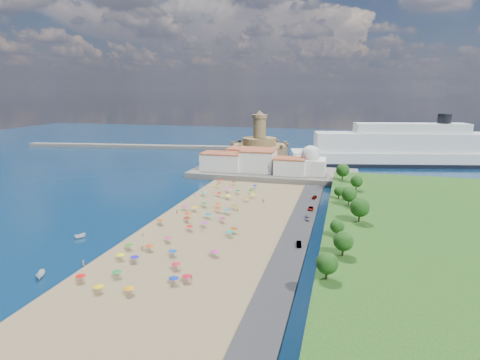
% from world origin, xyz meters
% --- Properties ---
extents(ground, '(700.00, 700.00, 0.00)m').
position_xyz_m(ground, '(0.00, 0.00, 0.00)').
color(ground, '#071938').
rests_on(ground, ground).
extents(terrace, '(90.00, 36.00, 3.00)m').
position_xyz_m(terrace, '(10.00, 73.00, 1.50)').
color(terrace, '#59544C').
rests_on(terrace, ground).
extents(jetty, '(18.00, 70.00, 2.40)m').
position_xyz_m(jetty, '(-12.00, 108.00, 1.20)').
color(jetty, '#59544C').
rests_on(jetty, ground).
extents(breakwater, '(199.03, 34.77, 2.60)m').
position_xyz_m(breakwater, '(-110.00, 153.00, 1.30)').
color(breakwater, '#59544C').
rests_on(breakwater, ground).
extents(waterfront_buildings, '(57.00, 29.00, 11.00)m').
position_xyz_m(waterfront_buildings, '(-3.05, 73.64, 7.88)').
color(waterfront_buildings, silver).
rests_on(waterfront_buildings, terrace).
extents(domed_building, '(16.00, 16.00, 15.00)m').
position_xyz_m(domed_building, '(30.00, 71.00, 8.97)').
color(domed_building, silver).
rests_on(domed_building, terrace).
extents(fortress, '(40.00, 40.00, 32.40)m').
position_xyz_m(fortress, '(-12.00, 138.00, 6.68)').
color(fortress, olive).
rests_on(fortress, ground).
extents(cruise_ship, '(148.04, 53.31, 32.08)m').
position_xyz_m(cruise_ship, '(86.14, 127.19, 9.50)').
color(cruise_ship, black).
rests_on(cruise_ship, ground).
extents(beach_parasols, '(29.68, 117.00, 2.20)m').
position_xyz_m(beach_parasols, '(-0.83, -10.51, 2.15)').
color(beach_parasols, gray).
rests_on(beach_parasols, beach).
extents(beachgoers, '(35.64, 95.14, 1.89)m').
position_xyz_m(beachgoers, '(-1.56, 0.73, 1.10)').
color(beachgoers, tan).
rests_on(beachgoers, beach).
extents(moored_boats, '(11.25, 30.90, 1.70)m').
position_xyz_m(moored_boats, '(-27.97, -52.05, 0.80)').
color(moored_boats, white).
rests_on(moored_boats, ground).
extents(parked_cars, '(2.29, 59.59, 1.35)m').
position_xyz_m(parked_cars, '(36.00, 4.94, 1.34)').
color(parked_cars, gray).
rests_on(parked_cars, promenade).
extents(hillside_trees, '(13.21, 107.55, 7.84)m').
position_xyz_m(hillside_trees, '(49.46, -2.38, 10.14)').
color(hillside_trees, '#382314').
rests_on(hillside_trees, hillside).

